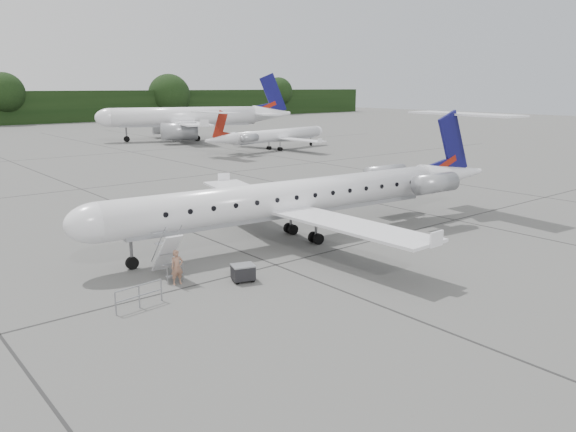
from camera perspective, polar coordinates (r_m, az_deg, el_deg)
ground at (r=31.20m, az=10.54°, el=-4.28°), size 320.00×320.00×0.00m
main_regional_jet at (r=33.33m, az=0.12°, el=3.60°), size 30.77×23.52×7.40m
airstair at (r=28.10m, az=-12.21°, el=-3.84°), size 1.06×2.24×2.32m
passenger at (r=27.09m, az=-11.20°, el=-5.13°), size 0.66×0.47×1.68m
safety_railing at (r=24.76m, az=-14.88°, el=-7.94°), size 2.19×0.34×1.00m
baggage_cart at (r=27.16m, az=-4.59°, el=-5.75°), size 1.23×1.11×0.89m
bg_narrowbody at (r=99.39m, az=-10.47°, el=10.82°), size 37.24×31.97×11.27m
bg_regional_right at (r=83.07m, az=-1.00°, el=8.81°), size 25.46×20.22×6.03m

